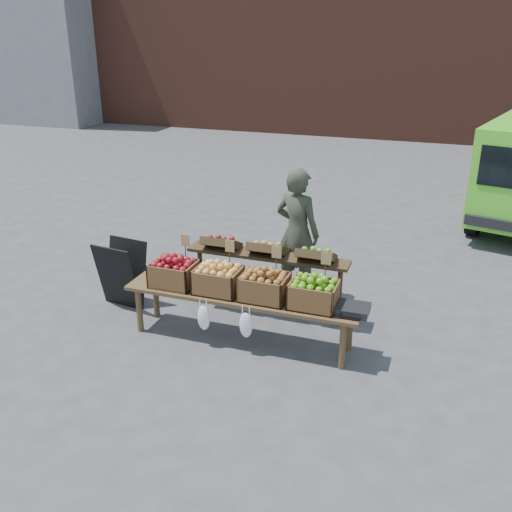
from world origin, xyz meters
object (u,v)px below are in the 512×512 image
at_px(chalkboard_sign, 122,274).
at_px(back_table, 267,275).
at_px(crate_golden_apples, 174,274).
at_px(weighing_scale, 353,309).
at_px(vendor, 297,233).
at_px(crate_red_apples, 265,287).
at_px(display_bench, 241,318).
at_px(crate_russet_pears, 218,280).
at_px(crate_green_apples, 314,295).

relative_size(chalkboard_sign, back_table, 0.41).
distance_m(crate_golden_apples, weighing_scale, 2.08).
xyz_separation_m(chalkboard_sign, crate_golden_apples, (0.92, -0.32, 0.28)).
distance_m(vendor, crate_red_apples, 1.42).
height_order(back_table, crate_golden_apples, back_table).
bearing_deg(display_bench, crate_red_apples, 0.00).
xyz_separation_m(crate_red_apples, weighing_scale, (0.97, 0.00, -0.10)).
relative_size(chalkboard_sign, display_bench, 0.32).
distance_m(vendor, weighing_scale, 1.75).
bearing_deg(back_table, display_bench, -95.39).
bearing_deg(crate_russet_pears, vendor, 69.79).
height_order(crate_golden_apples, weighing_scale, crate_golden_apples).
relative_size(crate_golden_apples, crate_red_apples, 1.00).
height_order(display_bench, crate_red_apples, crate_red_apples).
bearing_deg(crate_golden_apples, display_bench, 0.00).
distance_m(vendor, crate_golden_apples, 1.78).
xyz_separation_m(crate_red_apples, crate_green_apples, (0.55, 0.00, 0.00)).
bearing_deg(crate_golden_apples, vendor, 52.87).
bearing_deg(chalkboard_sign, crate_green_apples, -0.15).
xyz_separation_m(vendor, crate_red_apples, (0.03, -1.41, -0.15)).
distance_m(vendor, display_bench, 1.55).
relative_size(vendor, crate_red_apples, 3.43).
xyz_separation_m(back_table, weighing_scale, (1.18, -0.72, 0.09)).
height_order(vendor, weighing_scale, vendor).
relative_size(crate_golden_apples, crate_green_apples, 1.00).
xyz_separation_m(chalkboard_sign, crate_russet_pears, (1.47, -0.32, 0.28)).
height_order(crate_russet_pears, weighing_scale, crate_russet_pears).
xyz_separation_m(crate_russet_pears, weighing_scale, (1.52, 0.00, -0.10)).
distance_m(back_table, crate_golden_apples, 1.16).
xyz_separation_m(back_table, display_bench, (-0.07, -0.72, -0.24)).
xyz_separation_m(chalkboard_sign, crate_red_apples, (2.02, -0.32, 0.28)).
height_order(back_table, crate_green_apples, back_table).
bearing_deg(crate_russet_pears, weighing_scale, 0.00).
bearing_deg(display_bench, crate_golden_apples, 180.00).
bearing_deg(crate_red_apples, display_bench, 180.00).
xyz_separation_m(back_table, crate_russet_pears, (-0.34, -0.72, 0.19)).
bearing_deg(crate_russet_pears, crate_green_apples, 0.00).
distance_m(crate_russet_pears, crate_red_apples, 0.55).
height_order(chalkboard_sign, weighing_scale, chalkboard_sign).
relative_size(back_table, display_bench, 0.78).
height_order(vendor, crate_red_apples, vendor).
bearing_deg(vendor, crate_red_apples, 106.32).
relative_size(back_table, crate_golden_apples, 4.20).
bearing_deg(crate_green_apples, chalkboard_sign, 172.84).
xyz_separation_m(chalkboard_sign, weighing_scale, (3.00, -0.32, 0.18)).
relative_size(back_table, weighing_scale, 6.18).
xyz_separation_m(vendor, crate_green_apples, (0.58, -1.41, -0.15)).
distance_m(chalkboard_sign, crate_russet_pears, 1.53).
distance_m(chalkboard_sign, crate_red_apples, 2.07).
xyz_separation_m(chalkboard_sign, crate_green_apples, (2.57, -0.32, 0.28)).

